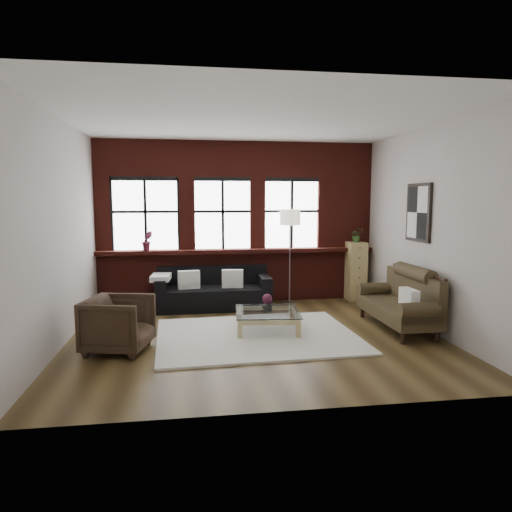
{
  "coord_description": "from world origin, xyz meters",
  "views": [
    {
      "loc": [
        -0.96,
        -6.65,
        2.05
      ],
      "look_at": [
        0.1,
        0.6,
        1.15
      ],
      "focal_mm": 32.0,
      "sensor_mm": 36.0,
      "label": 1
    }
  ],
  "objects": [
    {
      "name": "flowers",
      "position": [
        0.22,
        0.23,
        0.52
      ],
      "size": [
        0.16,
        0.16,
        0.16
      ],
      "primitive_type": "sphere",
      "color": "#551D33",
      "rests_on": "vase"
    },
    {
      "name": "vintage_settee",
      "position": [
        2.3,
        0.07,
        0.48
      ],
      "size": [
        0.79,
        1.78,
        0.95
      ],
      "primitive_type": null,
      "color": "#382D1A",
      "rests_on": "floor"
    },
    {
      "name": "brick_backwall",
      "position": [
        0.0,
        2.44,
        1.6
      ],
      "size": [
        5.5,
        0.12,
        3.2
      ],
      "primitive_type": null,
      "color": "#531913",
      "rests_on": "floor"
    },
    {
      "name": "vase",
      "position": [
        0.22,
        0.23,
        0.4
      ],
      "size": [
        0.19,
        0.19,
        0.16
      ],
      "primitive_type": "imported",
      "rotation": [
        0.0,
        0.0,
        0.28
      ],
      "color": "#B2B2B2",
      "rests_on": "coffee_table"
    },
    {
      "name": "window_right",
      "position": [
        1.1,
        2.45,
        1.75
      ],
      "size": [
        1.38,
        0.1,
        1.5
      ],
      "primitive_type": null,
      "color": "black",
      "rests_on": "brick_backwall"
    },
    {
      "name": "wall_right",
      "position": [
        2.75,
        0.0,
        1.6
      ],
      "size": [
        0.0,
        5.0,
        5.0
      ],
      "primitive_type": "plane",
      "rotation": [
        1.57,
        0.0,
        -1.57
      ],
      "color": "beige",
      "rests_on": "ground"
    },
    {
      "name": "sill_plant",
      "position": [
        -1.77,
        2.32,
        1.27
      ],
      "size": [
        0.25,
        0.22,
        0.38
      ],
      "primitive_type": "imported",
      "rotation": [
        0.0,
        0.0,
        0.27
      ],
      "color": "#551D33",
      "rests_on": "sill_ledge"
    },
    {
      "name": "drawer_chest",
      "position": [
        2.41,
        2.22,
        0.6
      ],
      "size": [
        0.37,
        0.37,
        1.2
      ],
      "primitive_type": "cube",
      "color": "tan",
      "rests_on": "floor"
    },
    {
      "name": "pillow_settee",
      "position": [
        2.22,
        -0.47,
        0.59
      ],
      "size": [
        0.15,
        0.38,
        0.34
      ],
      "primitive_type": "cube",
      "rotation": [
        0.0,
        0.0,
        0.02
      ],
      "color": "white",
      "rests_on": "vintage_settee"
    },
    {
      "name": "shag_rug",
      "position": [
        0.02,
        -0.03,
        0.02
      ],
      "size": [
        3.05,
        2.44,
        0.03
      ],
      "primitive_type": "cube",
      "rotation": [
        0.0,
        0.0,
        0.04
      ],
      "color": "silver",
      "rests_on": "floor"
    },
    {
      "name": "armchair",
      "position": [
        -1.94,
        -0.42,
        0.38
      ],
      "size": [
        1.0,
        0.98,
        0.75
      ],
      "primitive_type": "imported",
      "rotation": [
        0.0,
        0.0,
        1.33
      ],
      "color": "black",
      "rests_on": "floor"
    },
    {
      "name": "window_left",
      "position": [
        -1.8,
        2.45,
        1.75
      ],
      "size": [
        1.38,
        0.1,
        1.5
      ],
      "primitive_type": null,
      "color": "black",
      "rests_on": "brick_backwall"
    },
    {
      "name": "pillow_a",
      "position": [
        -0.99,
        1.8,
        0.58
      ],
      "size": [
        0.41,
        0.19,
        0.34
      ],
      "primitive_type": "cube",
      "rotation": [
        0.0,
        0.0,
        0.12
      ],
      "color": "white",
      "rests_on": "dark_sofa"
    },
    {
      "name": "sill_ledge",
      "position": [
        0.0,
        2.35,
        1.04
      ],
      "size": [
        5.5,
        0.3,
        0.08
      ],
      "primitive_type": "cube",
      "color": "#531913",
      "rests_on": "brick_backwall"
    },
    {
      "name": "dark_sofa",
      "position": [
        -0.53,
        1.9,
        0.39
      ],
      "size": [
        2.14,
        0.87,
        0.78
      ],
      "primitive_type": null,
      "color": "black",
      "rests_on": "floor"
    },
    {
      "name": "ceiling",
      "position": [
        0.0,
        0.0,
        3.2
      ],
      "size": [
        5.5,
        5.5,
        0.0
      ],
      "primitive_type": "plane",
      "rotation": [
        3.14,
        0.0,
        0.0
      ],
      "color": "white",
      "rests_on": "ground"
    },
    {
      "name": "wall_poster",
      "position": [
        2.72,
        0.3,
        1.85
      ],
      "size": [
        0.05,
        0.74,
        0.94
      ],
      "primitive_type": null,
      "color": "black",
      "rests_on": "wall_right"
    },
    {
      "name": "wall_back",
      "position": [
        0.0,
        2.5,
        1.6
      ],
      "size": [
        5.5,
        0.0,
        5.5
      ],
      "primitive_type": "plane",
      "rotation": [
        1.57,
        0.0,
        0.0
      ],
      "color": "beige",
      "rests_on": "ground"
    },
    {
      "name": "wall_front",
      "position": [
        0.0,
        -2.5,
        1.6
      ],
      "size": [
        5.5,
        0.0,
        5.5
      ],
      "primitive_type": "plane",
      "rotation": [
        -1.57,
        0.0,
        0.0
      ],
      "color": "beige",
      "rests_on": "ground"
    },
    {
      "name": "wall_left",
      "position": [
        -2.75,
        0.0,
        1.6
      ],
      "size": [
        0.0,
        5.0,
        5.0
      ],
      "primitive_type": "plane",
      "rotation": [
        1.57,
        0.0,
        1.57
      ],
      "color": "beige",
      "rests_on": "ground"
    },
    {
      "name": "pillow_b",
      "position": [
        -0.17,
        1.8,
        0.58
      ],
      "size": [
        0.41,
        0.19,
        0.34
      ],
      "primitive_type": "cube",
      "rotation": [
        0.0,
        0.0,
        -0.12
      ],
      "color": "white",
      "rests_on": "dark_sofa"
    },
    {
      "name": "window_mid",
      "position": [
        -0.3,
        2.45,
        1.75
      ],
      "size": [
        1.38,
        0.1,
        1.5
      ],
      "primitive_type": null,
      "color": "black",
      "rests_on": "brick_backwall"
    },
    {
      "name": "coffee_table",
      "position": [
        0.22,
        0.23,
        0.16
      ],
      "size": [
        1.08,
        1.08,
        0.33
      ],
      "primitive_type": null,
      "rotation": [
        0.0,
        0.0,
        -0.1
      ],
      "color": "tan",
      "rests_on": "shag_rug"
    },
    {
      "name": "floor_lamp",
      "position": [
        1.0,
        2.1,
        1.01
      ],
      "size": [
        0.4,
        0.4,
        2.02
      ],
      "primitive_type": null,
      "color": "#A5A5A8",
      "rests_on": "floor"
    },
    {
      "name": "potted_plant_top",
      "position": [
        2.41,
        2.22,
        1.34
      ],
      "size": [
        0.27,
        0.24,
        0.29
      ],
      "primitive_type": "imported",
      "rotation": [
        0.0,
        0.0,
        0.05
      ],
      "color": "#2D5923",
      "rests_on": "drawer_chest"
    },
    {
      "name": "floor",
      "position": [
        0.0,
        0.0,
        0.0
      ],
      "size": [
        5.5,
        5.5,
        0.0
      ],
      "primitive_type": "plane",
      "color": "#403017",
      "rests_on": "ground"
    }
  ]
}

